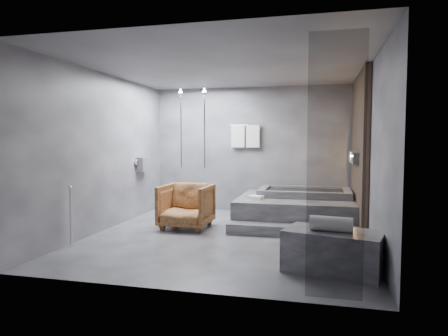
# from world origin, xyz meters

# --- Properties ---
(room) EXTENTS (5.00, 5.04, 2.82)m
(room) POSITION_xyz_m (0.40, 0.24, 1.73)
(room) COLOR #323235
(room) RESTS_ON ground
(tub_deck) EXTENTS (2.20, 2.00, 0.50)m
(tub_deck) POSITION_xyz_m (1.05, 1.45, 0.25)
(tub_deck) COLOR #38383B
(tub_deck) RESTS_ON ground
(tub_step) EXTENTS (2.20, 0.36, 0.18)m
(tub_step) POSITION_xyz_m (1.05, 0.27, 0.09)
(tub_step) COLOR #38383B
(tub_step) RESTS_ON ground
(concrete_bench) EXTENTS (1.26, 0.90, 0.51)m
(concrete_bench) POSITION_xyz_m (1.67, -1.48, 0.26)
(concrete_bench) COLOR #37373A
(concrete_bench) RESTS_ON ground
(driftwood_chair) EXTENTS (0.89, 0.91, 0.81)m
(driftwood_chair) POSITION_xyz_m (-0.88, 0.44, 0.41)
(driftwood_chair) COLOR #4C2913
(driftwood_chair) RESTS_ON ground
(rolled_towel) EXTENTS (0.52, 0.25, 0.18)m
(rolled_towel) POSITION_xyz_m (1.64, -1.51, 0.60)
(rolled_towel) COLOR white
(rolled_towel) RESTS_ON concrete_bench
(deck_towel) EXTENTS (0.30, 0.26, 0.07)m
(deck_towel) POSITION_xyz_m (0.33, 0.94, 0.53)
(deck_towel) COLOR white
(deck_towel) RESTS_ON tub_deck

